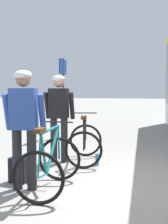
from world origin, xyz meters
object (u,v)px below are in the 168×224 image
at_px(cyclist_near_in_blue, 24,119).
at_px(bicycle_far_black, 85,143).
at_px(platform_sign_post, 63,84).
at_px(bicycle_near_teal, 50,164).
at_px(backpack_on_platform, 19,170).
at_px(water_bottle_near_the_bikes, 97,159).
at_px(cyclist_far_in_dark, 59,110).

bearing_deg(cyclist_near_in_blue, bicycle_far_black, 72.31).
distance_m(cyclist_near_in_blue, platform_sign_post, 4.62).
relative_size(cyclist_near_in_blue, bicycle_near_teal, 1.63).
height_order(backpack_on_platform, water_bottle_near_the_bikes, backpack_on_platform).
distance_m(cyclist_far_in_dark, bicycle_far_black, 0.84).
bearing_deg(water_bottle_near_the_bikes, cyclist_far_in_dark, 170.86).
relative_size(cyclist_near_in_blue, cyclist_far_in_dark, 1.00).
xyz_separation_m(cyclist_far_in_dark, bicycle_far_black, (0.52, 0.08, -0.65)).
bearing_deg(bicycle_far_black, cyclist_far_in_dark, -171.53).
xyz_separation_m(cyclist_near_in_blue, water_bottle_near_the_bikes, (0.85, 1.54, -0.94)).
height_order(cyclist_far_in_dark, backpack_on_platform, cyclist_far_in_dark).
distance_m(bicycle_near_teal, bicycle_far_black, 1.77).
xyz_separation_m(cyclist_near_in_blue, cyclist_far_in_dark, (0.04, 1.67, 0.00)).
bearing_deg(cyclist_far_in_dark, backpack_on_platform, -100.87).
bearing_deg(backpack_on_platform, water_bottle_near_the_bikes, 55.08).
bearing_deg(bicycle_near_teal, water_bottle_near_the_bikes, 73.68).
bearing_deg(cyclist_far_in_dark, water_bottle_near_the_bikes, -9.14).
height_order(cyclist_near_in_blue, water_bottle_near_the_bikes, cyclist_near_in_blue).
relative_size(cyclist_far_in_dark, bicycle_far_black, 1.51).
relative_size(cyclist_far_in_dark, water_bottle_near_the_bikes, 7.59).
relative_size(cyclist_far_in_dark, bicycle_near_teal, 1.63).
bearing_deg(bicycle_far_black, platform_sign_post, 113.82).
relative_size(cyclist_near_in_blue, backpack_on_platform, 4.40).
distance_m(cyclist_far_in_dark, platform_sign_post, 3.01).
height_order(cyclist_near_in_blue, platform_sign_post, platform_sign_post).
xyz_separation_m(cyclist_far_in_dark, backpack_on_platform, (-0.27, -1.38, -0.85)).
xyz_separation_m(cyclist_far_in_dark, bicycle_near_teal, (0.35, -1.68, -0.65)).
bearing_deg(bicycle_near_teal, cyclist_far_in_dark, 101.87).
relative_size(cyclist_near_in_blue, bicycle_far_black, 1.51).
bearing_deg(backpack_on_platform, platform_sign_post, 101.66).
height_order(cyclist_far_in_dark, platform_sign_post, platform_sign_post).
height_order(cyclist_near_in_blue, bicycle_far_black, cyclist_near_in_blue).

